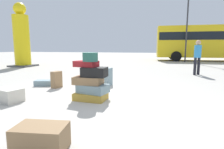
# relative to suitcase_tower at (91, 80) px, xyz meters

# --- Properties ---
(ground_plane) EXTENTS (80.00, 80.00, 0.00)m
(ground_plane) POSITION_rel_suitcase_tower_xyz_m (0.26, 0.15, -0.46)
(ground_plane) COLOR #ADA89E
(suitcase_tower) EXTENTS (0.87, 0.61, 1.12)m
(suitcase_tower) POSITION_rel_suitcase_tower_xyz_m (0.00, 0.00, 0.00)
(suitcase_tower) COLOR #B28C33
(suitcase_tower) RESTS_ON ground
(suitcase_brown_white_trunk) EXTENTS (0.66, 0.48, 0.31)m
(suitcase_brown_white_trunk) POSITION_rel_suitcase_tower_xyz_m (0.26, -2.24, -0.30)
(suitcase_brown_white_trunk) COLOR olive
(suitcase_brown_white_trunk) RESTS_ON ground
(suitcase_brown_upright_blue) EXTENTS (0.27, 0.34, 0.51)m
(suitcase_brown_upright_blue) POSITION_rel_suitcase_tower_xyz_m (-1.51, 0.91, -0.20)
(suitcase_brown_upright_blue) COLOR olive
(suitcase_brown_upright_blue) RESTS_ON ground
(suitcase_slate_left_side) EXTENTS (0.62, 0.45, 0.18)m
(suitcase_slate_left_side) POSITION_rel_suitcase_tower_xyz_m (-2.08, 1.07, -0.37)
(suitcase_slate_left_side) COLOR gray
(suitcase_slate_left_side) RESTS_ON ground
(suitcase_cream_foreground_near) EXTENTS (0.73, 0.56, 0.30)m
(suitcase_cream_foreground_near) POSITION_rel_suitcase_tower_xyz_m (-1.78, -0.67, -0.31)
(suitcase_cream_foreground_near) COLOR beige
(suitcase_cream_foreground_near) RESTS_ON ground
(suitcase_slate_right_side) EXTENTS (0.34, 0.35, 0.58)m
(suitcase_slate_right_side) POSITION_rel_suitcase_tower_xyz_m (-0.12, 1.67, -0.17)
(suitcase_slate_right_side) COLOR gray
(suitcase_slate_right_side) RESTS_ON ground
(person_bearded_onlooker) EXTENTS (0.30, 0.30, 1.56)m
(person_bearded_onlooker) POSITION_rel_suitcase_tower_xyz_m (3.12, 4.99, 0.47)
(person_bearded_onlooker) COLOR black
(person_bearded_onlooker) RESTS_ON ground
(yellow_dummy_statue) EXTENTS (1.38, 1.38, 4.04)m
(yellow_dummy_statue) POSITION_rel_suitcase_tower_xyz_m (-7.24, 6.06, 1.34)
(yellow_dummy_statue) COLOR yellow
(yellow_dummy_statue) RESTS_ON ground
(parked_bus) EXTENTS (9.50, 3.23, 3.15)m
(parked_bus) POSITION_rel_suitcase_tower_xyz_m (5.71, 14.81, 1.37)
(parked_bus) COLOR yellow
(parked_bus) RESTS_ON ground
(lamp_post) EXTENTS (0.36, 0.36, 6.42)m
(lamp_post) POSITION_rel_suitcase_tower_xyz_m (3.46, 12.82, 3.70)
(lamp_post) COLOR #333338
(lamp_post) RESTS_ON ground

